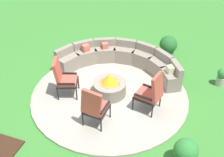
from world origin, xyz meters
TOP-DOWN VIEW (x-y plane):
  - ground_plane at (0.00, 0.00)m, footprint 24.00×24.00m
  - patio_circle at (0.00, 0.00)m, footprint 4.44×4.44m
  - fire_pit at (0.00, 0.00)m, footprint 0.93×0.93m
  - curved_stone_bench at (-0.11, 1.37)m, footprint 3.92×1.75m
  - lounge_chair_front_left at (-1.17, -0.45)m, footprint 0.73×0.71m
  - lounge_chair_front_right at (0.08, -1.26)m, footprint 0.59×0.61m
  - lounge_chair_back_left at (1.23, -0.27)m, footprint 0.73×0.65m
  - potted_plant_0 at (1.13, 2.74)m, footprint 0.61×0.61m
  - potted_plant_1 at (2.33, -1.66)m, footprint 0.53×0.53m
  - potted_plant_2 at (2.95, 1.61)m, footprint 0.29×0.29m

SIDE VIEW (x-z plane):
  - ground_plane at x=0.00m, z-range 0.00..0.00m
  - patio_circle at x=0.00m, z-range 0.00..0.06m
  - potted_plant_2 at x=2.95m, z-range 0.02..0.58m
  - fire_pit at x=0.00m, z-range -0.02..0.65m
  - potted_plant_1 at x=2.33m, z-range 0.02..0.70m
  - curved_stone_bench at x=-0.11m, z-range 0.00..0.74m
  - potted_plant_0 at x=1.13m, z-range 0.02..0.77m
  - lounge_chair_back_left at x=1.23m, z-range 0.06..1.20m
  - lounge_chair_front_left at x=-1.17m, z-range 0.07..1.20m
  - lounge_chair_front_right at x=0.08m, z-range 0.05..1.21m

